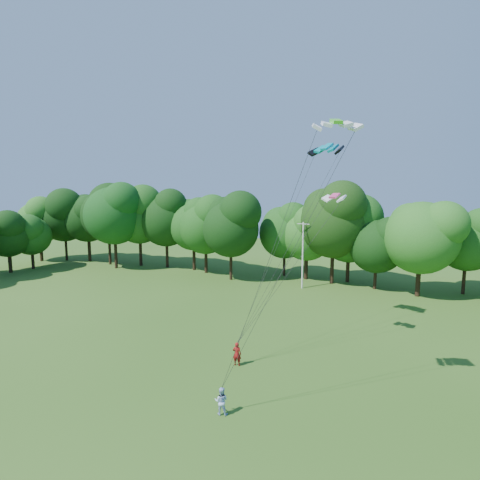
% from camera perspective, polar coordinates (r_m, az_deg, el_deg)
% --- Properties ---
extents(ground, '(160.00, 160.00, 0.00)m').
position_cam_1_polar(ground, '(22.97, -16.57, -26.29)').
color(ground, '#2D5617').
rests_on(ground, ground).
extents(utility_pole, '(1.68, 0.59, 8.66)m').
position_cam_1_polar(utility_pole, '(49.07, 9.54, -2.23)').
color(utility_pole, silver).
rests_on(utility_pole, ground).
extents(kite_flyer_left, '(0.68, 0.49, 1.75)m').
position_cam_1_polar(kite_flyer_left, '(28.45, -0.47, -16.96)').
color(kite_flyer_left, maroon).
rests_on(kite_flyer_left, ground).
extents(kite_flyer_right, '(0.89, 0.76, 1.61)m').
position_cam_1_polar(kite_flyer_right, '(23.17, -2.87, -23.29)').
color(kite_flyer_right, '#B5CAFB').
rests_on(kite_flyer_right, ground).
extents(kite_teal, '(3.22, 2.29, 0.74)m').
position_cam_1_polar(kite_teal, '(33.87, 13.12, 13.68)').
color(kite_teal, '#058798').
rests_on(kite_teal, ground).
extents(kite_green, '(2.71, 1.86, 0.46)m').
position_cam_1_polar(kite_green, '(20.97, 14.46, 17.11)').
color(kite_green, '#46D41F').
rests_on(kite_green, ground).
extents(kite_pink, '(1.98, 1.42, 0.43)m').
position_cam_1_polar(kite_pink, '(30.26, 14.20, 6.55)').
color(kite_pink, '#DC3D78').
rests_on(kite_pink, ground).
extents(tree_back_west, '(10.37, 10.37, 15.08)m').
position_cam_1_polar(tree_back_west, '(63.96, -18.66, 4.23)').
color(tree_back_west, '#382716').
rests_on(tree_back_west, ground).
extents(tree_back_center, '(10.28, 10.28, 14.95)m').
position_cam_1_polar(tree_back_center, '(51.90, 14.10, 3.62)').
color(tree_back_center, black).
rests_on(tree_back_center, ground).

